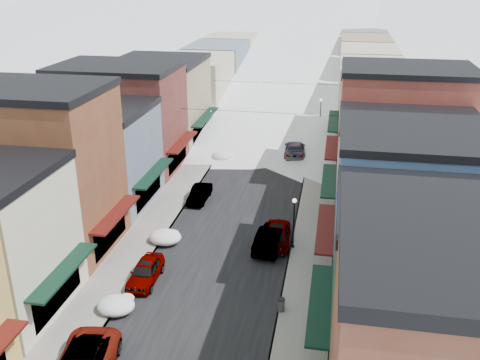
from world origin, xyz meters
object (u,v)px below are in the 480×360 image
at_px(streetlamp_near, 294,217).
at_px(car_green_sedan, 271,238).
at_px(trash_can, 281,305).
at_px(car_silver_sedan, 145,272).
at_px(car_dark_hatch, 200,194).

bearing_deg(streetlamp_near, car_green_sedan, -175.17).
height_order(car_green_sedan, trash_can, car_green_sedan).
xyz_separation_m(trash_can, streetlamp_near, (0.00, 8.23, 2.12)).
relative_size(trash_can, streetlamp_near, 0.21).
distance_m(car_green_sedan, trash_can, 8.27).
bearing_deg(trash_can, car_green_sedan, 101.87).
height_order(car_silver_sedan, car_green_sedan, car_green_sedan).
xyz_separation_m(car_dark_hatch, car_green_sedan, (7.52, -7.60, 0.16)).
bearing_deg(car_dark_hatch, trash_can, -58.68).
bearing_deg(car_silver_sedan, car_green_sedan, 37.12).
height_order(trash_can, streetlamp_near, streetlamp_near).
height_order(car_silver_sedan, car_dark_hatch, car_silver_sedan).
height_order(car_silver_sedan, trash_can, car_silver_sedan).
relative_size(car_dark_hatch, trash_can, 4.86).
bearing_deg(car_silver_sedan, trash_can, -12.64).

